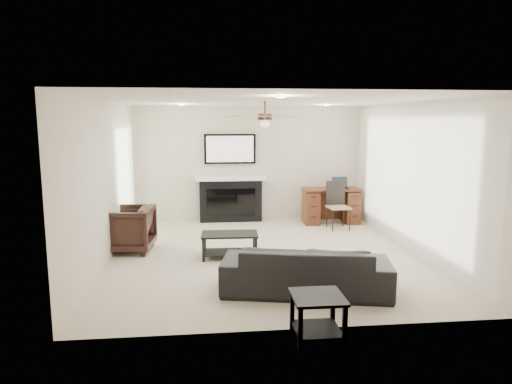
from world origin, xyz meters
TOP-DOWN VIEW (x-y plane):
  - room_shell at (0.19, 0.08)m, footprint 5.50×5.54m
  - sofa at (0.31, -1.71)m, footprint 2.26×1.26m
  - armchair at (-2.29, 0.44)m, footprint 0.91×0.89m
  - coffee_table at (-0.59, -0.11)m, footprint 0.92×0.54m
  - end_table_near at (0.16, -2.96)m, footprint 0.52×0.52m
  - end_table_left at (-2.84, -0.61)m, footprint 0.55×0.55m
  - fireplace_unit at (-0.43, 2.58)m, footprint 1.52×0.34m
  - desk at (1.70, 2.15)m, footprint 1.22×0.56m
  - desk_chair at (1.70, 1.60)m, footprint 0.45×0.47m
  - laptop at (1.90, 2.13)m, footprint 0.33×0.24m

SIDE VIEW (x-z plane):
  - coffee_table at x=-0.59m, z-range 0.00..0.40m
  - end_table_near at x=0.16m, z-range 0.00..0.45m
  - end_table_left at x=-2.84m, z-range 0.00..0.45m
  - sofa at x=0.31m, z-range 0.00..0.62m
  - desk at x=1.70m, z-range 0.00..0.76m
  - armchair at x=-2.29m, z-range 0.00..0.77m
  - desk_chair at x=1.70m, z-range 0.00..0.97m
  - laptop at x=1.90m, z-range 0.76..0.99m
  - fireplace_unit at x=-0.43m, z-range 0.00..1.91m
  - room_shell at x=0.19m, z-range 0.42..2.94m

